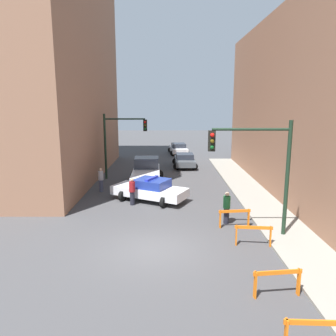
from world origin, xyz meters
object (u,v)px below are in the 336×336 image
object	(u,v)px
white_truck	(147,172)
traffic_light_near	(262,161)
pedestrian_corner	(101,179)
pedestrian_sidewalk	(227,207)
police_car	(150,190)
parked_car_mid	(179,149)
pedestrian_crossing	(132,191)
traffic_light_far	(119,137)
parked_car_near	(185,160)
barrier_mid	(278,279)
barrier_corner	(235,215)
barrier_front	(317,331)
barrier_back	(254,232)

from	to	relation	value
white_truck	traffic_light_near	bearing A→B (deg)	-61.48
pedestrian_corner	pedestrian_sidewalk	distance (m)	9.76
traffic_light_near	police_car	distance (m)	8.18
parked_car_mid	pedestrian_crossing	bearing A→B (deg)	-105.30
traffic_light_far	white_truck	bearing A→B (deg)	-37.01
police_car	parked_car_near	size ratio (longest dim) A/B	1.16
white_truck	barrier_mid	world-z (taller)	white_truck
traffic_light_near	white_truck	distance (m)	11.82
police_car	barrier_corner	size ratio (longest dim) A/B	3.15
white_truck	parked_car_mid	bearing A→B (deg)	77.28
pedestrian_crossing	barrier_front	size ratio (longest dim) A/B	1.04
pedestrian_crossing	barrier_front	bearing A→B (deg)	171.73
white_truck	barrier_mid	distance (m)	15.59
parked_car_mid	barrier_back	size ratio (longest dim) A/B	2.79
parked_car_mid	white_truck	bearing A→B (deg)	-106.77
pedestrian_sidewalk	barrier_mid	distance (m)	6.44
barrier_mid	pedestrian_crossing	bearing A→B (deg)	120.45
traffic_light_far	pedestrian_corner	world-z (taller)	traffic_light_far
parked_car_near	pedestrian_corner	bearing A→B (deg)	-126.20
parked_car_mid	barrier_front	bearing A→B (deg)	-91.34
pedestrian_crossing	police_car	bearing A→B (deg)	-84.19
traffic_light_far	barrier_corner	bearing A→B (deg)	-55.73
police_car	barrier_mid	xyz separation A→B (m)	(4.57, -10.37, -0.11)
traffic_light_near	barrier_back	distance (m)	3.12
traffic_light_near	barrier_back	size ratio (longest dim) A/B	3.25
traffic_light_far	pedestrian_sidewalk	distance (m)	12.40
parked_car_mid	barrier_front	world-z (taller)	parked_car_mid
parked_car_near	barrier_front	xyz separation A→B (m)	(2.02, -23.75, -0.06)
pedestrian_crossing	parked_car_near	bearing A→B (deg)	-51.59
traffic_light_near	barrier_front	size ratio (longest dim) A/B	3.25
police_car	barrier_mid	distance (m)	11.33
pedestrian_corner	pedestrian_sidewalk	xyz separation A→B (m)	(7.60, -6.13, 0.00)
pedestrian_corner	barrier_mid	size ratio (longest dim) A/B	1.04
pedestrian_sidewalk	barrier_mid	size ratio (longest dim) A/B	1.04
parked_car_mid	barrier_front	distance (m)	31.82
parked_car_near	barrier_corner	size ratio (longest dim) A/B	2.72
traffic_light_far	parked_car_near	distance (m)	7.86
pedestrian_sidewalk	barrier_back	world-z (taller)	pedestrian_sidewalk
traffic_light_far	pedestrian_crossing	bearing A→B (deg)	-75.80
traffic_light_far	pedestrian_sidewalk	bearing A→B (deg)	-55.55
parked_car_mid	barrier_corner	xyz separation A→B (m)	(2.04, -23.44, -0.06)
pedestrian_sidewalk	barrier_back	size ratio (longest dim) A/B	1.04
barrier_front	barrier_corner	world-z (taller)	same
barrier_mid	barrier_back	size ratio (longest dim) A/B	1.00
traffic_light_far	barrier_corner	world-z (taller)	traffic_light_far
traffic_light_near	white_truck	xyz separation A→B (m)	(-5.78, 9.97, -2.62)
parked_car_near	barrier_mid	size ratio (longest dim) A/B	2.72
barrier_back	traffic_light_far	bearing A→B (deg)	120.80
parked_car_near	barrier_mid	bearing A→B (deg)	-86.03
barrier_back	barrier_corner	world-z (taller)	same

